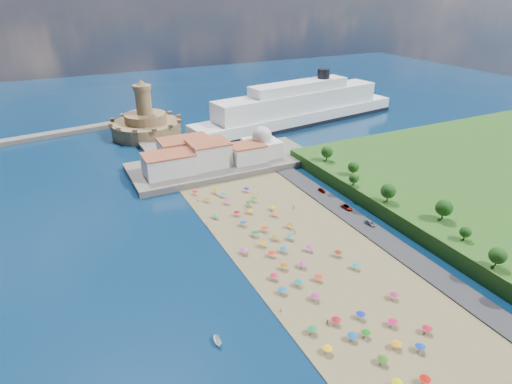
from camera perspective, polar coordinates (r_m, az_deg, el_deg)
ground at (r=148.12m, az=2.93°, el=-6.88°), size 700.00×700.00×0.00m
terrace at (r=210.15m, az=-4.36°, el=3.83°), size 90.00×36.00×3.00m
jetty at (r=235.44m, az=-12.62°, el=5.65°), size 18.00×70.00×2.40m
waterfront_buildings at (r=204.27m, az=-7.89°, el=4.92°), size 57.00×29.00×11.00m
domed_building at (r=213.56m, az=0.77°, el=6.42°), size 16.00×16.00×15.00m
fortress at (r=261.66m, az=-14.45°, el=8.75°), size 40.00×40.00×32.40m
cruise_ship at (r=276.97m, az=5.69°, el=10.99°), size 149.68×41.84×32.35m
beach_parasols at (r=138.68m, az=4.67°, el=-8.40°), size 32.06×115.59×2.20m
beachgoers at (r=145.44m, az=2.17°, el=-7.02°), size 36.77×100.74×1.89m
moored_boats at (r=105.42m, az=-0.46°, el=-22.87°), size 10.88×30.83×1.54m
parked_cars at (r=171.58m, az=12.09°, el=-2.05°), size 2.76×35.51×1.39m
hillside_trees at (r=164.69m, az=19.62°, el=-0.87°), size 14.95×108.70×7.59m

